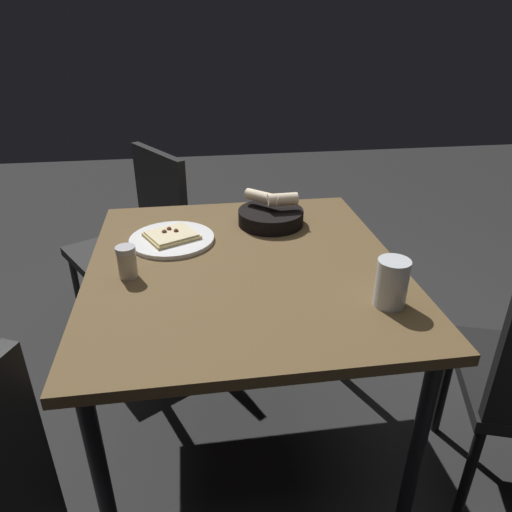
{
  "coord_description": "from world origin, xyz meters",
  "views": [
    {
      "loc": [
        -1.22,
        0.14,
        1.4
      ],
      "look_at": [
        0.03,
        -0.04,
        0.75
      ],
      "focal_mm": 33.16,
      "sensor_mm": 36.0,
      "label": 1
    }
  ],
  "objects_px": {
    "dining_table": "(244,283)",
    "bread_basket": "(271,215)",
    "pizza_plate": "(172,238)",
    "pepper_shaker": "(127,264)",
    "chair_spare": "(141,235)",
    "beer_glass": "(391,286)"
  },
  "relations": [
    {
      "from": "dining_table",
      "to": "pepper_shaker",
      "type": "distance_m",
      "value": 0.35
    },
    {
      "from": "dining_table",
      "to": "chair_spare",
      "type": "relative_size",
      "value": 1.14
    },
    {
      "from": "dining_table",
      "to": "bread_basket",
      "type": "relative_size",
      "value": 4.4
    },
    {
      "from": "dining_table",
      "to": "pepper_shaker",
      "type": "height_order",
      "value": "pepper_shaker"
    },
    {
      "from": "dining_table",
      "to": "chair_spare",
      "type": "bearing_deg",
      "value": 25.53
    },
    {
      "from": "dining_table",
      "to": "beer_glass",
      "type": "height_order",
      "value": "beer_glass"
    },
    {
      "from": "dining_table",
      "to": "pizza_plate",
      "type": "xyz_separation_m",
      "value": [
        0.18,
        0.21,
        0.08
      ]
    },
    {
      "from": "pizza_plate",
      "to": "dining_table",
      "type": "bearing_deg",
      "value": -129.95
    },
    {
      "from": "pepper_shaker",
      "to": "dining_table",
      "type": "bearing_deg",
      "value": -82.86
    },
    {
      "from": "bread_basket",
      "to": "chair_spare",
      "type": "bearing_deg",
      "value": 44.27
    },
    {
      "from": "dining_table",
      "to": "pizza_plate",
      "type": "relative_size",
      "value": 3.67
    },
    {
      "from": "beer_glass",
      "to": "chair_spare",
      "type": "bearing_deg",
      "value": 33.61
    },
    {
      "from": "dining_table",
      "to": "chair_spare",
      "type": "xyz_separation_m",
      "value": [
        0.8,
        0.38,
        -0.18
      ]
    },
    {
      "from": "bread_basket",
      "to": "beer_glass",
      "type": "height_order",
      "value": "beer_glass"
    },
    {
      "from": "pizza_plate",
      "to": "bread_basket",
      "type": "relative_size",
      "value": 1.2
    },
    {
      "from": "bread_basket",
      "to": "beer_glass",
      "type": "relative_size",
      "value": 1.82
    },
    {
      "from": "dining_table",
      "to": "beer_glass",
      "type": "xyz_separation_m",
      "value": [
        -0.28,
        -0.33,
        0.12
      ]
    },
    {
      "from": "dining_table",
      "to": "bread_basket",
      "type": "bearing_deg",
      "value": -25.08
    },
    {
      "from": "pepper_shaker",
      "to": "chair_spare",
      "type": "bearing_deg",
      "value": 3.71
    },
    {
      "from": "pizza_plate",
      "to": "chair_spare",
      "type": "bearing_deg",
      "value": 15.29
    },
    {
      "from": "bread_basket",
      "to": "pepper_shaker",
      "type": "xyz_separation_m",
      "value": [
        -0.32,
        0.46,
        0.01
      ]
    },
    {
      "from": "pepper_shaker",
      "to": "chair_spare",
      "type": "distance_m",
      "value": 0.89
    }
  ]
}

